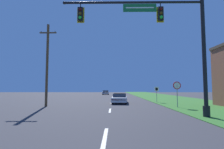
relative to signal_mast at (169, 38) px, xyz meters
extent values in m
cube|color=#2D6626|center=(6.40, 19.34, -5.30)|extent=(10.00, 110.00, 0.04)
cube|color=silver|center=(-4.10, -4.66, -5.31)|extent=(0.16, 2.80, 0.01)
cube|color=silver|center=(-4.10, 3.34, -5.31)|extent=(0.16, 2.80, 0.01)
cube|color=silver|center=(-4.10, 11.34, -5.31)|extent=(0.16, 2.80, 0.01)
cube|color=silver|center=(-4.10, 19.34, -5.31)|extent=(0.16, 2.80, 0.01)
cube|color=silver|center=(-4.10, 27.34, -5.31)|extent=(0.16, 2.80, 0.01)
cylinder|color=black|center=(2.30, 0.00, -4.93)|extent=(0.44, 0.44, 0.70)
cylinder|color=black|center=(2.30, 0.00, -1.09)|extent=(0.26, 0.26, 8.37)
cylinder|color=black|center=(-2.46, 0.00, 2.49)|extent=(9.51, 0.16, 0.16)
sphere|color=black|center=(-7.21, 0.00, 2.49)|extent=(0.21, 0.21, 0.21)
cube|color=#196B33|center=(-1.98, 0.00, 2.09)|extent=(2.29, 0.06, 0.55)
cube|color=white|center=(-1.98, -0.03, 2.09)|extent=(1.92, 0.01, 0.08)
cylinder|color=black|center=(-6.07, 0.00, 2.31)|extent=(0.06, 0.06, 0.35)
cube|color=yellow|center=(-6.07, 0.14, 1.66)|extent=(0.50, 0.03, 1.11)
cube|color=black|center=(-6.07, 0.00, 1.66)|extent=(0.34, 0.24, 0.95)
sphere|color=#4C0F0C|center=(-6.07, -0.14, 1.95)|extent=(0.22, 0.22, 0.22)
sphere|color=#51380F|center=(-6.07, -0.14, 1.66)|extent=(0.22, 0.22, 0.22)
sphere|color=green|center=(-6.07, -0.14, 1.38)|extent=(0.22, 0.22, 0.22)
cylinder|color=black|center=(-0.56, 0.00, 2.31)|extent=(0.06, 0.06, 0.35)
cube|color=yellow|center=(-0.56, 0.14, 1.66)|extent=(0.50, 0.03, 1.11)
cube|color=black|center=(-0.56, 0.00, 1.66)|extent=(0.34, 0.24, 0.95)
sphere|color=#4C0F0C|center=(-0.56, -0.14, 1.95)|extent=(0.22, 0.22, 0.22)
sphere|color=#51380F|center=(-0.56, -0.14, 1.66)|extent=(0.22, 0.22, 0.22)
sphere|color=green|center=(-0.56, -0.14, 1.38)|extent=(0.22, 0.22, 0.22)
cylinder|color=black|center=(-2.15, 12.42, -5.00)|extent=(0.22, 0.64, 0.64)
cylinder|color=black|center=(-3.74, 12.53, -5.00)|extent=(0.22, 0.64, 0.64)
cylinder|color=black|center=(-2.37, 9.13, -5.00)|extent=(0.22, 0.64, 0.64)
cylinder|color=black|center=(-3.97, 9.24, -5.00)|extent=(0.22, 0.64, 0.64)
cube|color=silver|center=(-3.06, 10.83, -4.82)|extent=(2.14, 4.81, 0.55)
cube|color=#283342|center=(-3.05, 10.95, -4.33)|extent=(1.73, 2.08, 0.42)
cube|color=silver|center=(-3.05, 10.95, -4.15)|extent=(1.69, 2.03, 0.06)
cube|color=#B71414|center=(-3.22, 8.52, -4.76)|extent=(1.67, 0.17, 0.14)
cylinder|color=black|center=(-5.51, 42.12, -5.00)|extent=(0.22, 0.64, 0.64)
cylinder|color=black|center=(-7.11, 42.12, -5.00)|extent=(0.22, 0.64, 0.64)
cylinder|color=black|center=(-5.51, 39.25, -5.00)|extent=(0.22, 0.64, 0.64)
cylinder|color=black|center=(-7.11, 39.25, -5.00)|extent=(0.22, 0.64, 0.64)
cube|color=#B7B7BC|center=(-6.31, 40.68, -4.82)|extent=(1.82, 4.27, 0.55)
cube|color=#283342|center=(-6.31, 40.79, -4.33)|extent=(1.60, 1.79, 0.42)
cube|color=#B7B7BC|center=(-6.31, 40.79, -4.15)|extent=(1.57, 1.76, 0.06)
cube|color=#B71414|center=(-6.31, 38.58, -4.76)|extent=(1.67, 0.06, 0.14)
cylinder|color=gray|center=(2.44, 5.66, -4.18)|extent=(0.07, 0.07, 2.20)
cylinder|color=red|center=(2.44, 5.66, -3.15)|extent=(0.76, 0.04, 0.76)
cylinder|color=white|center=(2.44, 5.64, -3.15)|extent=(0.61, 0.01, 0.61)
cylinder|color=gray|center=(1.91, 11.76, -4.28)|extent=(0.06, 0.06, 2.00)
cube|color=white|center=(1.91, 11.76, -3.55)|extent=(0.55, 0.04, 0.60)
cube|color=black|center=(1.91, 11.74, -3.55)|extent=(0.31, 0.01, 0.34)
cylinder|color=brown|center=(-10.84, 6.58, -0.95)|extent=(0.26, 0.26, 8.73)
cube|color=brown|center=(-10.84, 6.58, 2.51)|extent=(1.80, 0.12, 0.12)
cylinder|color=#333338|center=(-11.59, 6.58, 2.63)|extent=(0.08, 0.08, 0.12)
cylinder|color=#333338|center=(-10.09, 6.58, 2.63)|extent=(0.08, 0.08, 0.12)
camera|label=1|loc=(-3.74, -11.63, -3.42)|focal=28.00mm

